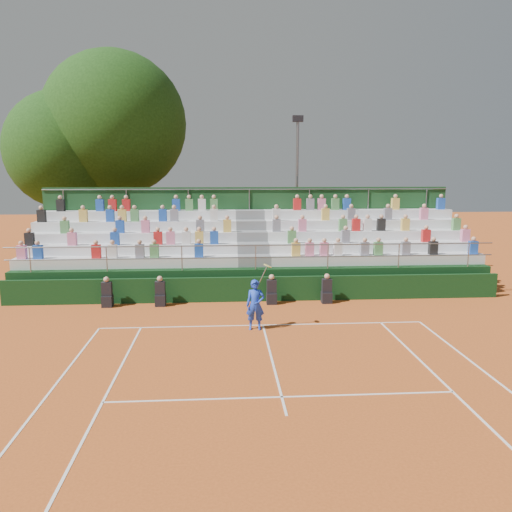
{
  "coord_description": "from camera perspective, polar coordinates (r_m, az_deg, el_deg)",
  "views": [
    {
      "loc": [
        -1.33,
        -16.32,
        5.22
      ],
      "look_at": [
        0.0,
        3.5,
        1.8
      ],
      "focal_mm": 35.0,
      "sensor_mm": 36.0,
      "label": 1
    }
  ],
  "objects": [
    {
      "name": "courtside_wall",
      "position": [
        20.12,
        0.06,
        -3.8
      ],
      "size": [
        20.0,
        0.15,
        1.0
      ],
      "primitive_type": "cube",
      "color": "black",
      "rests_on": "ground"
    },
    {
      "name": "grandstand",
      "position": [
        23.17,
        -0.5,
        -0.53
      ],
      "size": [
        20.0,
        5.2,
        4.4
      ],
      "color": "black",
      "rests_on": "ground"
    },
    {
      "name": "tree_east",
      "position": [
        30.87,
        -15.87,
        14.31
      ],
      "size": [
        8.23,
        8.23,
        11.98
      ],
      "color": "#362013",
      "rests_on": "ground"
    },
    {
      "name": "tennis_player",
      "position": [
        16.51,
        -0.07,
        -5.59
      ],
      "size": [
        0.85,
        0.45,
        2.22
      ],
      "color": "blue",
      "rests_on": "ground"
    },
    {
      "name": "floodlight_mast",
      "position": [
        28.76,
        4.71,
        8.89
      ],
      "size": [
        0.6,
        0.25,
        8.23
      ],
      "color": "gray",
      "rests_on": "ground"
    },
    {
      "name": "line_officials",
      "position": [
        19.65,
        -4.43,
        -4.23
      ],
      "size": [
        8.99,
        0.4,
        1.19
      ],
      "color": "black",
      "rests_on": "ground"
    },
    {
      "name": "ground",
      "position": [
        17.18,
        0.79,
        -7.92
      ],
      "size": [
        90.0,
        90.0,
        0.0
      ],
      "primitive_type": "plane",
      "color": "#C35720",
      "rests_on": "ground"
    },
    {
      "name": "tree_west",
      "position": [
        31.07,
        -20.95,
        11.23
      ],
      "size": [
        6.73,
        6.73,
        9.73
      ],
      "color": "#362013",
      "rests_on": "ground"
    }
  ]
}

